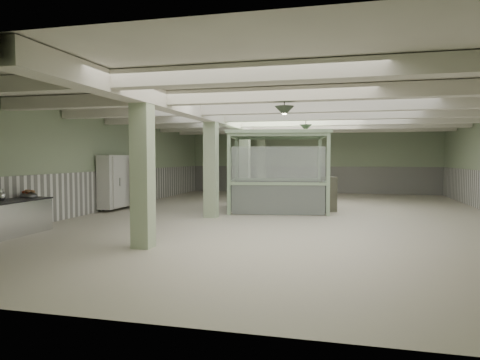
# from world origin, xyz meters

# --- Properties ---
(floor) EXTENTS (20.00, 20.00, 0.00)m
(floor) POSITION_xyz_m (0.00, 0.00, 0.00)
(floor) COLOR beige
(floor) RESTS_ON ground
(ceiling) EXTENTS (14.00, 20.00, 0.02)m
(ceiling) POSITION_xyz_m (0.00, 0.00, 3.60)
(ceiling) COLOR silver
(ceiling) RESTS_ON wall_back
(wall_back) EXTENTS (14.00, 0.02, 3.60)m
(wall_back) POSITION_xyz_m (0.00, 10.00, 1.80)
(wall_back) COLOR #94A483
(wall_back) RESTS_ON floor
(wall_front) EXTENTS (14.00, 0.02, 3.60)m
(wall_front) POSITION_xyz_m (0.00, -10.00, 1.80)
(wall_front) COLOR #94A483
(wall_front) RESTS_ON floor
(wall_left) EXTENTS (0.02, 20.00, 3.60)m
(wall_left) POSITION_xyz_m (-7.00, 0.00, 1.80)
(wall_left) COLOR #94A483
(wall_left) RESTS_ON floor
(wainscot_left) EXTENTS (0.05, 19.90, 1.50)m
(wainscot_left) POSITION_xyz_m (-6.97, 0.00, 0.75)
(wainscot_left) COLOR white
(wainscot_left) RESTS_ON floor
(wainscot_back) EXTENTS (13.90, 0.05, 1.50)m
(wainscot_back) POSITION_xyz_m (0.00, 9.97, 0.75)
(wainscot_back) COLOR white
(wainscot_back) RESTS_ON floor
(girder) EXTENTS (0.45, 19.90, 0.40)m
(girder) POSITION_xyz_m (-2.50, 0.00, 3.38)
(girder) COLOR silver
(girder) RESTS_ON ceiling
(beam_a) EXTENTS (13.90, 0.35, 0.32)m
(beam_a) POSITION_xyz_m (0.00, -7.50, 3.42)
(beam_a) COLOR silver
(beam_a) RESTS_ON ceiling
(beam_b) EXTENTS (13.90, 0.35, 0.32)m
(beam_b) POSITION_xyz_m (0.00, -5.00, 3.42)
(beam_b) COLOR silver
(beam_b) RESTS_ON ceiling
(beam_c) EXTENTS (13.90, 0.35, 0.32)m
(beam_c) POSITION_xyz_m (0.00, -2.50, 3.42)
(beam_c) COLOR silver
(beam_c) RESTS_ON ceiling
(beam_d) EXTENTS (13.90, 0.35, 0.32)m
(beam_d) POSITION_xyz_m (0.00, 0.00, 3.42)
(beam_d) COLOR silver
(beam_d) RESTS_ON ceiling
(beam_e) EXTENTS (13.90, 0.35, 0.32)m
(beam_e) POSITION_xyz_m (0.00, 2.50, 3.42)
(beam_e) COLOR silver
(beam_e) RESTS_ON ceiling
(beam_f) EXTENTS (13.90, 0.35, 0.32)m
(beam_f) POSITION_xyz_m (0.00, 5.00, 3.42)
(beam_f) COLOR silver
(beam_f) RESTS_ON ceiling
(beam_g) EXTENTS (13.90, 0.35, 0.32)m
(beam_g) POSITION_xyz_m (0.00, 7.50, 3.42)
(beam_g) COLOR silver
(beam_g) RESTS_ON ceiling
(column_a) EXTENTS (0.42, 0.42, 3.60)m
(column_a) POSITION_xyz_m (-2.50, -6.00, 1.80)
(column_a) COLOR #AEC39D
(column_a) RESTS_ON floor
(column_b) EXTENTS (0.42, 0.42, 3.60)m
(column_b) POSITION_xyz_m (-2.50, -1.00, 1.80)
(column_b) COLOR #AEC39D
(column_b) RESTS_ON floor
(column_c) EXTENTS (0.42, 0.42, 3.60)m
(column_c) POSITION_xyz_m (-2.50, 4.00, 1.80)
(column_c) COLOR #AEC39D
(column_c) RESTS_ON floor
(column_d) EXTENTS (0.42, 0.42, 3.60)m
(column_d) POSITION_xyz_m (-2.50, 8.00, 1.80)
(column_d) COLOR #AEC39D
(column_d) RESTS_ON floor
(pendant_front) EXTENTS (0.44, 0.44, 0.22)m
(pendant_front) POSITION_xyz_m (0.50, -5.00, 3.05)
(pendant_front) COLOR #2F3B2C
(pendant_front) RESTS_ON ceiling
(pendant_mid) EXTENTS (0.44, 0.44, 0.22)m
(pendant_mid) POSITION_xyz_m (0.50, 0.50, 3.05)
(pendant_mid) COLOR #2F3B2C
(pendant_mid) RESTS_ON ceiling
(pendant_back) EXTENTS (0.44, 0.44, 0.22)m
(pendant_back) POSITION_xyz_m (0.50, 5.50, 3.05)
(pendant_back) COLOR #2F3B2C
(pendant_back) RESTS_ON ceiling
(pitcher_near) EXTENTS (0.30, 0.31, 0.32)m
(pitcher_near) POSITION_xyz_m (-6.53, -5.71, 1.06)
(pitcher_near) COLOR silver
(pitcher_near) RESTS_ON prep_counter
(veg_colander) EXTENTS (0.57, 0.57, 0.21)m
(veg_colander) POSITION_xyz_m (-6.64, -4.60, 1.01)
(veg_colander) COLOR #46464B
(veg_colander) RESTS_ON prep_counter
(walkin_cooler) EXTENTS (0.76, 2.17, 1.99)m
(walkin_cooler) POSITION_xyz_m (-6.62, 0.24, 1.00)
(walkin_cooler) COLOR silver
(walkin_cooler) RESTS_ON floor
(guard_booth) EXTENTS (4.11, 3.64, 2.97)m
(guard_booth) POSITION_xyz_m (-0.62, 1.42, 1.97)
(guard_booth) COLOR #9AB692
(guard_booth) RESTS_ON floor
(filing_cabinet) EXTENTS (0.63, 0.72, 1.29)m
(filing_cabinet) POSITION_xyz_m (1.28, 1.58, 0.65)
(filing_cabinet) COLOR #59594A
(filing_cabinet) RESTS_ON floor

